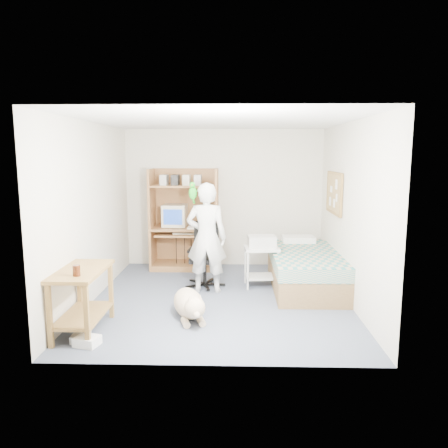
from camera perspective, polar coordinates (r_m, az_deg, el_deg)
name	(u,v)px	position (r m, az deg, el deg)	size (l,w,h in m)	color
floor	(220,299)	(6.36, -0.53, -9.76)	(4.00, 4.00, 0.00)	#434C5C
wall_back	(224,198)	(8.05, -0.01, 3.37)	(3.60, 0.02, 2.50)	beige
wall_right	(350,213)	(6.26, 16.14, 1.35)	(0.02, 4.00, 2.50)	beige
wall_left	(92,212)	(6.40, -16.89, 1.47)	(0.02, 4.00, 2.50)	beige
ceiling	(220,121)	(6.03, -0.57, 13.33)	(3.60, 4.00, 0.02)	white
computer_hutch	(185,223)	(7.90, -5.14, 0.08)	(1.20, 0.63, 1.80)	brown
bed	(305,269)	(6.94, 10.50, -5.80)	(1.02, 2.02, 0.66)	brown
side_desk	(82,291)	(5.36, -18.02, -8.30)	(0.50, 1.00, 0.75)	olive
corkboard	(334,193)	(7.11, 14.20, 3.94)	(0.04, 0.94, 0.66)	olive
office_chair	(205,263)	(6.90, -2.47, -5.17)	(0.56, 0.56, 0.99)	black
person	(207,238)	(6.50, -2.29, -1.81)	(0.60, 0.40, 1.65)	silver
parrot	(193,192)	(6.44, -4.10, 4.21)	(0.12, 0.21, 0.33)	#169719
dog	(189,304)	(5.63, -4.55, -10.33)	(0.56, 1.10, 0.42)	beige
printer_cart	(261,260)	(6.86, 4.90, -4.75)	(0.56, 0.46, 0.63)	silver
printer	(262,241)	(6.79, 4.94, -2.28)	(0.42, 0.32, 0.18)	#B7B7B2
crt_monitor	(175,215)	(7.91, -6.44, 1.14)	(0.43, 0.45, 0.39)	beige
keyboard	(186,233)	(7.77, -5.01, -1.20)	(0.45, 0.16, 0.03)	beige
pencil_cup	(203,224)	(7.78, -2.77, -0.04)	(0.08, 0.08, 0.12)	gold
drink_glass	(76,271)	(5.01, -18.71, -5.79)	(0.08, 0.08, 0.12)	#3E1A09
floor_box_a	(87,341)	(5.13, -17.44, -14.38)	(0.25, 0.20, 0.10)	white
floor_box_b	(81,337)	(5.27, -18.22, -13.87)	(0.18, 0.22, 0.08)	#B1B1AC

